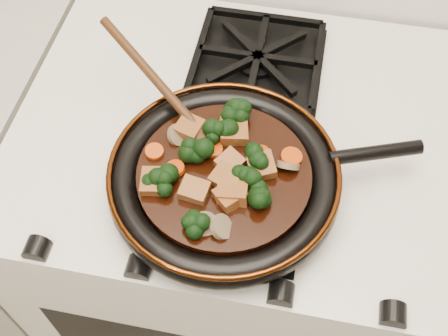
# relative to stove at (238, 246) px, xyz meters

# --- Properties ---
(stove) EXTENTS (0.76, 0.60, 0.90)m
(stove) POSITION_rel_stove_xyz_m (0.00, 0.00, 0.00)
(stove) COLOR silver
(stove) RESTS_ON ground
(burner_grate_front) EXTENTS (0.23, 0.23, 0.03)m
(burner_grate_front) POSITION_rel_stove_xyz_m (0.00, -0.14, 0.46)
(burner_grate_front) COLOR black
(burner_grate_front) RESTS_ON stove
(burner_grate_back) EXTENTS (0.23, 0.23, 0.03)m
(burner_grate_back) POSITION_rel_stove_xyz_m (0.00, 0.14, 0.46)
(burner_grate_back) COLOR black
(burner_grate_back) RESTS_ON stove
(skillet) EXTENTS (0.45, 0.34, 0.05)m
(skillet) POSITION_rel_stove_xyz_m (-0.01, -0.13, 0.49)
(skillet) COLOR black
(skillet) RESTS_ON burner_grate_front
(braising_sauce) EXTENTS (0.25, 0.25, 0.02)m
(braising_sauce) POSITION_rel_stove_xyz_m (-0.01, -0.13, 0.50)
(braising_sauce) COLOR black
(braising_sauce) RESTS_ON skillet
(tofu_cube_0) EXTENTS (0.05, 0.05, 0.03)m
(tofu_cube_0) POSITION_rel_stove_xyz_m (0.01, -0.18, 0.52)
(tofu_cube_0) COLOR brown
(tofu_cube_0) RESTS_ON braising_sauce
(tofu_cube_1) EXTENTS (0.05, 0.05, 0.03)m
(tofu_cube_1) POSITION_rel_stove_xyz_m (0.01, -0.16, 0.52)
(tofu_cube_1) COLOR brown
(tofu_cube_1) RESTS_ON braising_sauce
(tofu_cube_2) EXTENTS (0.04, 0.05, 0.03)m
(tofu_cube_2) POSITION_rel_stove_xyz_m (-0.10, -0.17, 0.52)
(tofu_cube_2) COLOR brown
(tofu_cube_2) RESTS_ON braising_sauce
(tofu_cube_3) EXTENTS (0.04, 0.04, 0.03)m
(tofu_cube_3) POSITION_rel_stove_xyz_m (-0.04, -0.18, 0.52)
(tofu_cube_3) COLOR brown
(tofu_cube_3) RESTS_ON braising_sauce
(tofu_cube_4) EXTENTS (0.05, 0.05, 0.03)m
(tofu_cube_4) POSITION_rel_stove_xyz_m (-0.01, -0.07, 0.52)
(tofu_cube_4) COLOR brown
(tofu_cube_4) RESTS_ON braising_sauce
(tofu_cube_5) EXTENTS (0.05, 0.05, 0.03)m
(tofu_cube_5) POSITION_rel_stove_xyz_m (0.04, -0.12, 0.52)
(tofu_cube_5) COLOR brown
(tofu_cube_5) RESTS_ON braising_sauce
(tofu_cube_6) EXTENTS (0.05, 0.05, 0.03)m
(tofu_cube_6) POSITION_rel_stove_xyz_m (0.00, -0.15, 0.52)
(tofu_cube_6) COLOR brown
(tofu_cube_6) RESTS_ON braising_sauce
(tofu_cube_7) EXTENTS (0.05, 0.05, 0.03)m
(tofu_cube_7) POSITION_rel_stove_xyz_m (-0.01, -0.06, 0.52)
(tofu_cube_7) COLOR brown
(tofu_cube_7) RESTS_ON braising_sauce
(tofu_cube_8) EXTENTS (0.05, 0.05, 0.03)m
(tofu_cube_8) POSITION_rel_stove_xyz_m (-0.07, -0.07, 0.52)
(tofu_cube_8) COLOR brown
(tofu_cube_8) RESTS_ON braising_sauce
(tofu_cube_9) EXTENTS (0.05, 0.05, 0.03)m
(tofu_cube_9) POSITION_rel_stove_xyz_m (-0.00, -0.12, 0.52)
(tofu_cube_9) COLOR brown
(tofu_cube_9) RESTS_ON braising_sauce
(broccoli_floret_0) EXTENTS (0.08, 0.07, 0.06)m
(broccoli_floret_0) POSITION_rel_stove_xyz_m (0.03, -0.11, 0.52)
(broccoli_floret_0) COLOR black
(broccoli_floret_0) RESTS_ON braising_sauce
(broccoli_floret_1) EXTENTS (0.09, 0.09, 0.06)m
(broccoli_floret_1) POSITION_rel_stove_xyz_m (0.05, -0.17, 0.52)
(broccoli_floret_1) COLOR black
(broccoli_floret_1) RESTS_ON braising_sauce
(broccoli_floret_2) EXTENTS (0.08, 0.09, 0.06)m
(broccoli_floret_2) POSITION_rel_stove_xyz_m (-0.03, -0.23, 0.52)
(broccoli_floret_2) COLOR black
(broccoli_floret_2) RESTS_ON braising_sauce
(broccoli_floret_3) EXTENTS (0.08, 0.07, 0.06)m
(broccoli_floret_3) POSITION_rel_stove_xyz_m (-0.05, -0.12, 0.52)
(broccoli_floret_3) COLOR black
(broccoli_floret_3) RESTS_ON braising_sauce
(broccoli_floret_4) EXTENTS (0.07, 0.07, 0.06)m
(broccoli_floret_4) POSITION_rel_stove_xyz_m (-0.02, -0.08, 0.52)
(broccoli_floret_4) COLOR black
(broccoli_floret_4) RESTS_ON braising_sauce
(broccoli_floret_5) EXTENTS (0.08, 0.09, 0.07)m
(broccoli_floret_5) POSITION_rel_stove_xyz_m (-0.01, -0.04, 0.52)
(broccoli_floret_5) COLOR black
(broccoli_floret_5) RESTS_ON braising_sauce
(broccoli_floret_6) EXTENTS (0.08, 0.09, 0.06)m
(broccoli_floret_6) POSITION_rel_stove_xyz_m (-0.09, -0.17, 0.52)
(broccoli_floret_6) COLOR black
(broccoli_floret_6) RESTS_ON braising_sauce
(broccoli_floret_7) EXTENTS (0.08, 0.07, 0.06)m
(broccoli_floret_7) POSITION_rel_stove_xyz_m (0.03, -0.14, 0.52)
(broccoli_floret_7) COLOR black
(broccoli_floret_7) RESTS_ON braising_sauce
(carrot_coin_0) EXTENTS (0.03, 0.03, 0.01)m
(carrot_coin_0) POSITION_rel_stove_xyz_m (0.08, -0.09, 0.51)
(carrot_coin_0) COLOR #C03905
(carrot_coin_0) RESTS_ON braising_sauce
(carrot_coin_1) EXTENTS (0.03, 0.03, 0.01)m
(carrot_coin_1) POSITION_rel_stove_xyz_m (-0.03, -0.10, 0.51)
(carrot_coin_1) COLOR #C03905
(carrot_coin_1) RESTS_ON braising_sauce
(carrot_coin_2) EXTENTS (0.03, 0.03, 0.02)m
(carrot_coin_2) POSITION_rel_stove_xyz_m (0.04, -0.10, 0.51)
(carrot_coin_2) COLOR #C03905
(carrot_coin_2) RESTS_ON braising_sauce
(carrot_coin_3) EXTENTS (0.03, 0.03, 0.02)m
(carrot_coin_3) POSITION_rel_stove_xyz_m (-0.04, -0.09, 0.51)
(carrot_coin_3) COLOR #C03905
(carrot_coin_3) RESTS_ON braising_sauce
(carrot_coin_4) EXTENTS (0.03, 0.03, 0.01)m
(carrot_coin_4) POSITION_rel_stove_xyz_m (-0.11, -0.12, 0.51)
(carrot_coin_4) COLOR #C03905
(carrot_coin_4) RESTS_ON braising_sauce
(carrot_coin_5) EXTENTS (0.03, 0.03, 0.01)m
(carrot_coin_5) POSITION_rel_stove_xyz_m (-0.08, -0.15, 0.51)
(carrot_coin_5) COLOR #C03905
(carrot_coin_5) RESTS_ON braising_sauce
(mushroom_slice_0) EXTENTS (0.05, 0.04, 0.03)m
(mushroom_slice_0) POSITION_rel_stove_xyz_m (-0.02, -0.23, 0.52)
(mushroom_slice_0) COLOR #796446
(mushroom_slice_0) RESTS_ON braising_sauce
(mushroom_slice_1) EXTENTS (0.03, 0.04, 0.03)m
(mushroom_slice_1) POSITION_rel_stove_xyz_m (0.01, -0.23, 0.52)
(mushroom_slice_1) COLOR #796446
(mushroom_slice_1) RESTS_ON braising_sauce
(mushroom_slice_2) EXTENTS (0.03, 0.03, 0.03)m
(mushroom_slice_2) POSITION_rel_stove_xyz_m (0.08, -0.11, 0.52)
(mushroom_slice_2) COLOR #796446
(mushroom_slice_2) RESTS_ON braising_sauce
(mushroom_slice_3) EXTENTS (0.04, 0.04, 0.03)m
(mushroom_slice_3) POSITION_rel_stove_xyz_m (-0.09, -0.09, 0.52)
(mushroom_slice_3) COLOR #796446
(mushroom_slice_3) RESTS_ON braising_sauce
(wooden_spoon) EXTENTS (0.14, 0.11, 0.25)m
(wooden_spoon) POSITION_rel_stove_xyz_m (-0.10, -0.04, 0.53)
(wooden_spoon) COLOR #3F210D
(wooden_spoon) RESTS_ON braising_sauce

